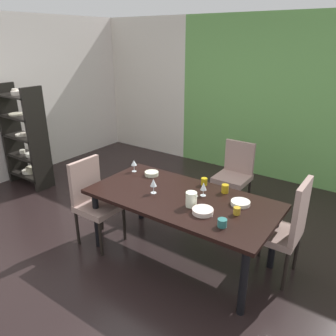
# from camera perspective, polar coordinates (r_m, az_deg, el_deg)

# --- Properties ---
(ground_plane) EXTENTS (5.90, 5.57, 0.02)m
(ground_plane) POSITION_cam_1_polar(r_m,az_deg,el_deg) (4.13, -5.38, -11.58)
(ground_plane) COLOR black
(back_panel_interior) EXTENTS (1.90, 0.10, 2.62)m
(back_panel_interior) POSITION_cam_1_polar(r_m,az_deg,el_deg) (6.90, -3.77, 13.92)
(back_panel_interior) COLOR silver
(back_panel_interior) RESTS_ON ground_plane
(garden_window_panel) EXTENTS (4.00, 0.10, 2.62)m
(garden_window_panel) POSITION_cam_1_polar(r_m,az_deg,el_deg) (5.57, 21.14, 10.63)
(garden_window_panel) COLOR #67A351
(garden_window_panel) RESTS_ON ground_plane
(dining_table) EXTENTS (1.96, 0.97, 0.73)m
(dining_table) POSITION_cam_1_polar(r_m,az_deg,el_deg) (3.42, 2.31, -6.15)
(dining_table) COLOR black
(dining_table) RESTS_ON ground_plane
(chair_head_far) EXTENTS (0.44, 0.45, 0.94)m
(chair_head_far) POSITION_cam_1_polar(r_m,az_deg,el_deg) (4.59, 11.56, -0.69)
(chair_head_far) COLOR gray
(chair_head_far) RESTS_ON ground_plane
(chair_right_far) EXTENTS (0.44, 0.44, 1.06)m
(chair_right_far) POSITION_cam_1_polar(r_m,az_deg,el_deg) (3.38, 19.79, -9.50)
(chair_right_far) COLOR gray
(chair_right_far) RESTS_ON ground_plane
(chair_left_near) EXTENTS (0.45, 0.44, 0.99)m
(chair_left_near) POSITION_cam_1_polar(r_m,az_deg,el_deg) (3.84, -12.81, -5.12)
(chair_left_near) COLOR gray
(chair_left_near) RESTS_ON ground_plane
(display_shelf) EXTENTS (0.77, 0.34, 1.60)m
(display_shelf) POSITION_cam_1_polar(r_m,az_deg,el_deg) (5.64, -23.70, 4.96)
(display_shelf) COLOR black
(display_shelf) RESTS_ON ground_plane
(wine_glass_near_window) EXTENTS (0.07, 0.07, 0.16)m
(wine_glass_near_window) POSITION_cam_1_polar(r_m,az_deg,el_deg) (3.42, -2.56, -2.63)
(wine_glass_near_window) COLOR silver
(wine_glass_near_window) RESTS_ON dining_table
(wine_glass_left) EXTENTS (0.06, 0.06, 0.15)m
(wine_glass_left) POSITION_cam_1_polar(r_m,az_deg,el_deg) (3.39, 6.21, -3.26)
(wine_glass_left) COLOR silver
(wine_glass_left) RESTS_ON dining_table
(wine_glass_right) EXTENTS (0.07, 0.07, 0.15)m
(wine_glass_right) POSITION_cam_1_polar(r_m,az_deg,el_deg) (3.99, -5.95, 0.84)
(wine_glass_right) COLOR silver
(wine_glass_right) RESTS_ON dining_table
(serving_bowl_corner) EXTENTS (0.20, 0.20, 0.04)m
(serving_bowl_corner) POSITION_cam_1_polar(r_m,az_deg,el_deg) (3.10, 6.07, -7.46)
(serving_bowl_corner) COLOR #F3DDCE
(serving_bowl_corner) RESTS_ON dining_table
(serving_bowl_north) EXTENTS (0.16, 0.16, 0.05)m
(serving_bowl_north) POSITION_cam_1_polar(r_m,az_deg,el_deg) (3.89, -2.87, -0.97)
(serving_bowl_north) COLOR beige
(serving_bowl_north) RESTS_ON dining_table
(serving_bowl_center) EXTENTS (0.19, 0.19, 0.04)m
(serving_bowl_center) POSITION_cam_1_polar(r_m,az_deg,el_deg) (3.30, 12.50, -5.96)
(serving_bowl_center) COLOR white
(serving_bowl_center) RESTS_ON dining_table
(cup_west) EXTENTS (0.07, 0.07, 0.09)m
(cup_west) POSITION_cam_1_polar(r_m,az_deg,el_deg) (3.51, 9.90, -3.57)
(cup_west) COLOR #B38D16
(cup_west) RESTS_ON dining_table
(cup_south) EXTENTS (0.07, 0.07, 0.07)m
(cup_south) POSITION_cam_1_polar(r_m,az_deg,el_deg) (3.12, 11.90, -7.31)
(cup_south) COLOR gold
(cup_south) RESTS_ON dining_table
(cup_rear) EXTENTS (0.08, 0.08, 0.07)m
(cup_rear) POSITION_cam_1_polar(r_m,az_deg,el_deg) (2.91, 9.42, -9.41)
(cup_rear) COLOR #2B6A67
(cup_rear) RESTS_ON dining_table
(cup_near_shelf) EXTENTS (0.07, 0.07, 0.08)m
(cup_near_shelf) POSITION_cam_1_polar(r_m,az_deg,el_deg) (3.65, 6.32, -2.36)
(cup_near_shelf) COLOR #B79812
(cup_near_shelf) RESTS_ON dining_table
(pitcher_front) EXTENTS (0.12, 0.11, 0.15)m
(pitcher_front) POSITION_cam_1_polar(r_m,az_deg,el_deg) (3.18, 4.09, -5.44)
(pitcher_front) COLOR white
(pitcher_front) RESTS_ON dining_table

